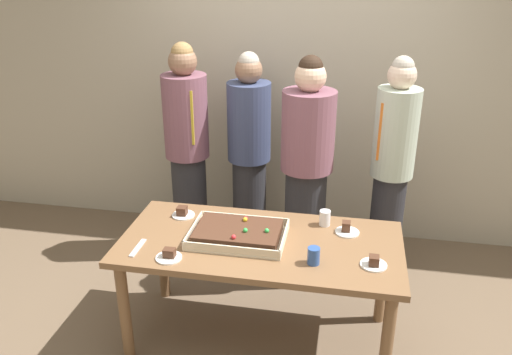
% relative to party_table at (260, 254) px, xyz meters
% --- Properties ---
extents(ground_plane, '(12.00, 12.00, 0.00)m').
position_rel_party_table_xyz_m(ground_plane, '(0.00, 0.00, -0.64)').
color(ground_plane, brown).
extents(interior_back_panel, '(8.00, 0.12, 3.00)m').
position_rel_party_table_xyz_m(interior_back_panel, '(0.00, 1.60, 0.86)').
color(interior_back_panel, '#B2A893').
rests_on(interior_back_panel, ground_plane).
extents(party_table, '(1.70, 0.82, 0.73)m').
position_rel_party_table_xyz_m(party_table, '(0.00, 0.00, 0.00)').
color(party_table, brown).
rests_on(party_table, ground_plane).
extents(sheet_cake, '(0.58, 0.40, 0.10)m').
position_rel_party_table_xyz_m(sheet_cake, '(-0.14, 0.00, 0.13)').
color(sheet_cake, beige).
rests_on(sheet_cake, party_table).
extents(plated_slice_near_left, '(0.15, 0.15, 0.07)m').
position_rel_party_table_xyz_m(plated_slice_near_left, '(-0.56, 0.23, 0.11)').
color(plated_slice_near_left, white).
rests_on(plated_slice_near_left, party_table).
extents(plated_slice_near_right, '(0.15, 0.15, 0.07)m').
position_rel_party_table_xyz_m(plated_slice_near_right, '(0.51, 0.20, 0.11)').
color(plated_slice_near_right, white).
rests_on(plated_slice_near_right, party_table).
extents(plated_slice_far_left, '(0.15, 0.15, 0.06)m').
position_rel_party_table_xyz_m(plated_slice_far_left, '(-0.48, -0.29, 0.11)').
color(plated_slice_far_left, white).
rests_on(plated_slice_far_left, party_table).
extents(plated_slice_far_right, '(0.15, 0.15, 0.06)m').
position_rel_party_table_xyz_m(plated_slice_far_right, '(0.67, -0.15, 0.11)').
color(plated_slice_far_right, white).
rests_on(plated_slice_far_right, party_table).
extents(drink_cup_nearest, '(0.07, 0.07, 0.10)m').
position_rel_party_table_xyz_m(drink_cup_nearest, '(0.34, -0.19, 0.14)').
color(drink_cup_nearest, '#2D5199').
rests_on(drink_cup_nearest, party_table).
extents(drink_cup_middle, '(0.07, 0.07, 0.10)m').
position_rel_party_table_xyz_m(drink_cup_middle, '(0.37, 0.28, 0.14)').
color(drink_cup_middle, white).
rests_on(drink_cup_middle, party_table).
extents(cake_server_utensil, '(0.03, 0.20, 0.01)m').
position_rel_party_table_xyz_m(cake_server_utensil, '(-0.69, -0.22, 0.09)').
color(cake_server_utensil, silver).
rests_on(cake_server_utensil, party_table).
extents(person_serving_front, '(0.37, 0.37, 1.72)m').
position_rel_party_table_xyz_m(person_serving_front, '(0.20, 0.74, 0.25)').
color(person_serving_front, '#28282D').
rests_on(person_serving_front, ground_plane).
extents(person_green_shirt_behind, '(0.35, 0.35, 1.73)m').
position_rel_party_table_xyz_m(person_green_shirt_behind, '(-0.77, 1.02, 0.27)').
color(person_green_shirt_behind, '#28282D').
rests_on(person_green_shirt_behind, ground_plane).
extents(person_striped_tie_right, '(0.34, 0.34, 1.66)m').
position_rel_party_table_xyz_m(person_striped_tie_right, '(-0.30, 1.13, 0.22)').
color(person_striped_tie_right, '#28282D').
rests_on(person_striped_tie_right, ground_plane).
extents(person_far_right_suit, '(0.30, 0.30, 1.70)m').
position_rel_party_table_xyz_m(person_far_right_suit, '(0.80, 0.91, 0.26)').
color(person_far_right_suit, '#28282D').
rests_on(person_far_right_suit, ground_plane).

